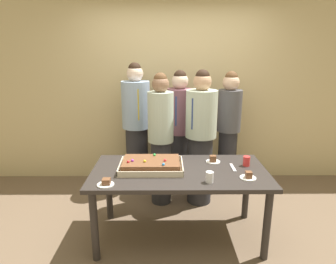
{
  "coord_description": "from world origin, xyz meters",
  "views": [
    {
      "loc": [
        -0.13,
        -2.72,
        1.9
      ],
      "look_at": [
        -0.11,
        0.15,
        1.1
      ],
      "focal_mm": 31.65,
      "sensor_mm": 36.0,
      "label": 1
    }
  ],
  "objects_px": {
    "plated_slice_near_left": "(248,176)",
    "drink_cup_nearest": "(246,161)",
    "plated_slice_near_right": "(213,160)",
    "person_striped_tie_right": "(161,137)",
    "person_serving_front": "(228,129)",
    "person_green_shirt_behind": "(136,126)",
    "sheet_cake": "(151,165)",
    "person_far_right_suit": "(179,129)",
    "person_back_corner": "(201,137)",
    "plated_slice_far_left": "(106,183)",
    "cake_server_utensil": "(233,168)",
    "drink_cup_middle": "(210,177)",
    "party_table": "(179,178)"
  },
  "relations": [
    {
      "from": "plated_slice_near_right",
      "to": "plated_slice_far_left",
      "type": "bearing_deg",
      "value": -152.13
    },
    {
      "from": "person_serving_front",
      "to": "drink_cup_nearest",
      "type": "bearing_deg",
      "value": 40.33
    },
    {
      "from": "drink_cup_nearest",
      "to": "party_table",
      "type": "bearing_deg",
      "value": -170.87
    },
    {
      "from": "sheet_cake",
      "to": "cake_server_utensil",
      "type": "distance_m",
      "value": 0.82
    },
    {
      "from": "drink_cup_middle",
      "to": "person_green_shirt_behind",
      "type": "xyz_separation_m",
      "value": [
        -0.79,
        1.45,
        0.1
      ]
    },
    {
      "from": "person_back_corner",
      "to": "plated_slice_near_right",
      "type": "bearing_deg",
      "value": 46.02
    },
    {
      "from": "plated_slice_far_left",
      "to": "person_serving_front",
      "type": "relative_size",
      "value": 0.09
    },
    {
      "from": "drink_cup_middle",
      "to": "person_back_corner",
      "type": "bearing_deg",
      "value": 88.0
    },
    {
      "from": "person_striped_tie_right",
      "to": "person_back_corner",
      "type": "xyz_separation_m",
      "value": [
        0.49,
        0.01,
        0.0
      ]
    },
    {
      "from": "plated_slice_near_left",
      "to": "drink_cup_nearest",
      "type": "height_order",
      "value": "drink_cup_nearest"
    },
    {
      "from": "sheet_cake",
      "to": "person_far_right_suit",
      "type": "height_order",
      "value": "person_far_right_suit"
    },
    {
      "from": "person_striped_tie_right",
      "to": "person_far_right_suit",
      "type": "height_order",
      "value": "person_far_right_suit"
    },
    {
      "from": "sheet_cake",
      "to": "cake_server_utensil",
      "type": "height_order",
      "value": "sheet_cake"
    },
    {
      "from": "person_serving_front",
      "to": "person_green_shirt_behind",
      "type": "bearing_deg",
      "value": -49.3
    },
    {
      "from": "party_table",
      "to": "person_striped_tie_right",
      "type": "bearing_deg",
      "value": 104.81
    },
    {
      "from": "plated_slice_near_left",
      "to": "person_serving_front",
      "type": "bearing_deg",
      "value": 86.2
    },
    {
      "from": "party_table",
      "to": "person_striped_tie_right",
      "type": "relative_size",
      "value": 1.05
    },
    {
      "from": "sheet_cake",
      "to": "drink_cup_nearest",
      "type": "distance_m",
      "value": 0.98
    },
    {
      "from": "plated_slice_far_left",
      "to": "person_striped_tie_right",
      "type": "relative_size",
      "value": 0.09
    },
    {
      "from": "plated_slice_near_left",
      "to": "drink_cup_middle",
      "type": "bearing_deg",
      "value": -168.28
    },
    {
      "from": "drink_cup_nearest",
      "to": "person_striped_tie_right",
      "type": "distance_m",
      "value": 1.09
    },
    {
      "from": "plated_slice_near_right",
      "to": "drink_cup_middle",
      "type": "bearing_deg",
      "value": -102.29
    },
    {
      "from": "drink_cup_nearest",
      "to": "person_green_shirt_behind",
      "type": "height_order",
      "value": "person_green_shirt_behind"
    },
    {
      "from": "cake_server_utensil",
      "to": "person_far_right_suit",
      "type": "relative_size",
      "value": 0.12
    },
    {
      "from": "sheet_cake",
      "to": "plated_slice_near_left",
      "type": "bearing_deg",
      "value": -14.51
    },
    {
      "from": "person_back_corner",
      "to": "person_far_right_suit",
      "type": "bearing_deg",
      "value": -110.04
    },
    {
      "from": "plated_slice_near_right",
      "to": "cake_server_utensil",
      "type": "distance_m",
      "value": 0.24
    },
    {
      "from": "plated_slice_far_left",
      "to": "drink_cup_nearest",
      "type": "xyz_separation_m",
      "value": [
        1.35,
        0.44,
        0.03
      ]
    },
    {
      "from": "sheet_cake",
      "to": "person_far_right_suit",
      "type": "xyz_separation_m",
      "value": [
        0.33,
        1.12,
        0.07
      ]
    },
    {
      "from": "party_table",
      "to": "person_back_corner",
      "type": "distance_m",
      "value": 0.83
    },
    {
      "from": "plated_slice_far_left",
      "to": "drink_cup_middle",
      "type": "distance_m",
      "value": 0.92
    },
    {
      "from": "sheet_cake",
      "to": "person_striped_tie_right",
      "type": "bearing_deg",
      "value": 83.2
    },
    {
      "from": "person_green_shirt_behind",
      "to": "plated_slice_near_left",
      "type": "bearing_deg",
      "value": 27.64
    },
    {
      "from": "person_back_corner",
      "to": "person_striped_tie_right",
      "type": "bearing_deg",
      "value": -50.43
    },
    {
      "from": "person_far_right_suit",
      "to": "drink_cup_nearest",
      "type": "bearing_deg",
      "value": 48.28
    },
    {
      "from": "person_striped_tie_right",
      "to": "plated_slice_far_left",
      "type": "bearing_deg",
      "value": -16.6
    },
    {
      "from": "person_far_right_suit",
      "to": "plated_slice_near_left",
      "type": "bearing_deg",
      "value": 39.63
    },
    {
      "from": "person_back_corner",
      "to": "plated_slice_far_left",
      "type": "bearing_deg",
      "value": -2.8
    },
    {
      "from": "person_back_corner",
      "to": "cake_server_utensil",
      "type": "bearing_deg",
      "value": 58.15
    },
    {
      "from": "cake_server_utensil",
      "to": "plated_slice_near_right",
      "type": "bearing_deg",
      "value": 138.52
    },
    {
      "from": "plated_slice_near_left",
      "to": "plated_slice_near_right",
      "type": "distance_m",
      "value": 0.49
    },
    {
      "from": "plated_slice_near_left",
      "to": "drink_cup_nearest",
      "type": "bearing_deg",
      "value": 78.35
    },
    {
      "from": "plated_slice_near_right",
      "to": "person_striped_tie_right",
      "type": "bearing_deg",
      "value": 136.42
    },
    {
      "from": "person_back_corner",
      "to": "person_green_shirt_behind",
      "type": "bearing_deg",
      "value": -78.45
    },
    {
      "from": "plated_slice_near_left",
      "to": "person_green_shirt_behind",
      "type": "xyz_separation_m",
      "value": [
        -1.16,
        1.38,
        0.13
      ]
    },
    {
      "from": "plated_slice_near_left",
      "to": "person_serving_front",
      "type": "relative_size",
      "value": 0.09
    },
    {
      "from": "party_table",
      "to": "drink_cup_middle",
      "type": "height_order",
      "value": "drink_cup_middle"
    },
    {
      "from": "plated_slice_near_left",
      "to": "person_striped_tie_right",
      "type": "bearing_deg",
      "value": 131.01
    },
    {
      "from": "plated_slice_near_right",
      "to": "person_green_shirt_behind",
      "type": "xyz_separation_m",
      "value": [
        -0.9,
        0.96,
        0.13
      ]
    },
    {
      "from": "cake_server_utensil",
      "to": "person_striped_tie_right",
      "type": "height_order",
      "value": "person_striped_tie_right"
    }
  ]
}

